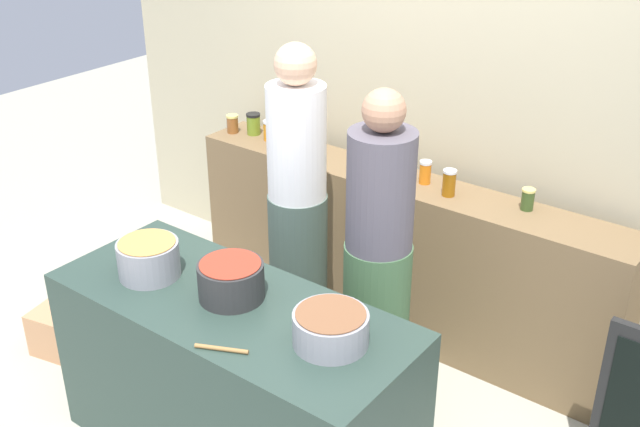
{
  "coord_description": "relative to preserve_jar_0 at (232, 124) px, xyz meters",
  "views": [
    {
      "loc": [
        2.01,
        -2.3,
        2.72
      ],
      "look_at": [
        0.0,
        0.35,
        1.05
      ],
      "focal_mm": 43.05,
      "sensor_mm": 36.0,
      "label": 1
    }
  ],
  "objects": [
    {
      "name": "ground",
      "position": [
        1.26,
        -1.08,
        -1.02
      ],
      "size": [
        12.0,
        12.0,
        0.0
      ],
      "primitive_type": "plane",
      "color": "#A5A390"
    },
    {
      "name": "storefront_wall",
      "position": [
        1.26,
        0.37,
        0.48
      ],
      "size": [
        4.8,
        0.12,
        3.0
      ],
      "primitive_type": "cube",
      "color": "#B9AE8D",
      "rests_on": "ground"
    },
    {
      "name": "display_shelf",
      "position": [
        1.26,
        0.02,
        -0.54
      ],
      "size": [
        2.7,
        0.36,
        0.97
      ],
      "primitive_type": "cube",
      "color": "brown",
      "rests_on": "ground"
    },
    {
      "name": "prep_table",
      "position": [
        1.26,
        -1.38,
        -0.59
      ],
      "size": [
        1.7,
        0.7,
        0.88
      ],
      "primitive_type": "cube",
      "color": "#293C34",
      "rests_on": "ground"
    },
    {
      "name": "preserve_jar_0",
      "position": [
        0.0,
        0.0,
        0.0
      ],
      "size": [
        0.08,
        0.08,
        0.12
      ],
      "color": "brown",
      "rests_on": "display_shelf"
    },
    {
      "name": "preserve_jar_1",
      "position": [
        0.13,
        0.06,
        0.01
      ],
      "size": [
        0.09,
        0.09,
        0.14
      ],
      "color": "olive",
      "rests_on": "display_shelf"
    },
    {
      "name": "preserve_jar_2",
      "position": [
        0.28,
        0.04,
        0.0
      ],
      "size": [
        0.08,
        0.08,
        0.13
      ],
      "color": "orange",
      "rests_on": "display_shelf"
    },
    {
      "name": "preserve_jar_3",
      "position": [
        0.42,
        -0.05,
        -0.01
      ],
      "size": [
        0.08,
        0.08,
        0.11
      ],
      "color": "orange",
      "rests_on": "display_shelf"
    },
    {
      "name": "preserve_jar_4",
      "position": [
        1.18,
        0.01,
        0.01
      ],
      "size": [
        0.08,
        0.08,
        0.13
      ],
      "color": "#5D861F",
      "rests_on": "display_shelf"
    },
    {
      "name": "preserve_jar_5",
      "position": [
        1.39,
        0.06,
        0.01
      ],
      "size": [
        0.07,
        0.07,
        0.13
      ],
      "color": "orange",
      "rests_on": "display_shelf"
    },
    {
      "name": "preserve_jar_6",
      "position": [
        1.57,
        -0.01,
        0.01
      ],
      "size": [
        0.07,
        0.07,
        0.15
      ],
      "color": "#8D510C",
      "rests_on": "display_shelf"
    },
    {
      "name": "preserve_jar_7",
      "position": [
        1.98,
        0.09,
        -0.0
      ],
      "size": [
        0.07,
        0.07,
        0.12
      ],
      "color": "#32491F",
      "rests_on": "display_shelf"
    },
    {
      "name": "cooking_pot_left",
      "position": [
        0.8,
        -1.43,
        -0.06
      ],
      "size": [
        0.28,
        0.28,
        0.17
      ],
      "color": "gray",
      "rests_on": "prep_table"
    },
    {
      "name": "cooking_pot_center",
      "position": [
        1.23,
        -1.34,
        -0.06
      ],
      "size": [
        0.29,
        0.29,
        0.17
      ],
      "color": "#2D2D2D",
      "rests_on": "prep_table"
    },
    {
      "name": "cooking_pot_right",
      "position": [
        1.78,
        -1.35,
        -0.08
      ],
      "size": [
        0.31,
        0.31,
        0.14
      ],
      "color": "gray",
      "rests_on": "prep_table"
    },
    {
      "name": "wooden_spoon",
      "position": [
        1.47,
        -1.65,
        -0.14
      ],
      "size": [
        0.21,
        0.11,
        0.02
      ],
      "primitive_type": "cylinder",
      "rotation": [
        1.57,
        0.0,
        2.01
      ],
      "color": "#9E703D",
      "rests_on": "prep_table"
    },
    {
      "name": "cook_with_tongs",
      "position": [
        0.96,
        -0.53,
        -0.19
      ],
      "size": [
        0.32,
        0.32,
        1.8
      ],
      "color": "#45584F",
      "rests_on": "ground"
    },
    {
      "name": "cook_in_cap",
      "position": [
        1.56,
        -0.66,
        -0.24
      ],
      "size": [
        0.33,
        0.33,
        1.72
      ],
      "color": "#416440",
      "rests_on": "ground"
    },
    {
      "name": "bread_crate",
      "position": [
        -0.08,
        -1.33,
        -0.89
      ],
      "size": [
        0.47,
        0.41,
        0.27
      ],
      "primitive_type": "cube",
      "rotation": [
        0.0,
        0.0,
        0.22
      ],
      "color": "tan",
      "rests_on": "ground"
    }
  ]
}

